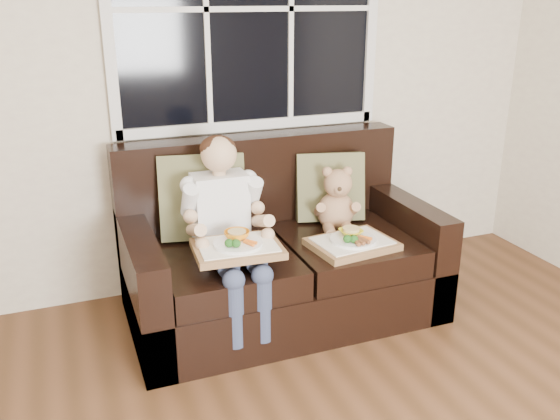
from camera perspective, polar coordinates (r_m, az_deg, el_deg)
name	(u,v)px	position (r m, az deg, el deg)	size (l,w,h in m)	color
room_walls	(523,70)	(1.17, 22.35, 12.37)	(4.52, 5.02, 2.71)	beige
window_back	(249,9)	(3.51, -3.02, 18.77)	(1.62, 0.04, 1.37)	black
loveseat	(279,259)	(3.38, -0.14, -4.73)	(1.70, 0.92, 0.96)	black
pillow_left	(202,197)	(3.27, -7.49, 1.28)	(0.50, 0.30, 0.48)	#67663F
pillow_right	(330,187)	(3.53, 4.81, 2.25)	(0.43, 0.28, 0.41)	#67663F
child	(226,216)	(3.04, -5.23, -0.57)	(0.41, 0.61, 0.93)	white
teddy_bear	(337,203)	(3.40, 5.51, 0.66)	(0.26, 0.32, 0.38)	tan
tray_left	(237,246)	(2.88, -4.13, -3.49)	(0.44, 0.35, 0.10)	olive
tray_right	(352,242)	(3.19, 6.95, -3.10)	(0.47, 0.38, 0.10)	olive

